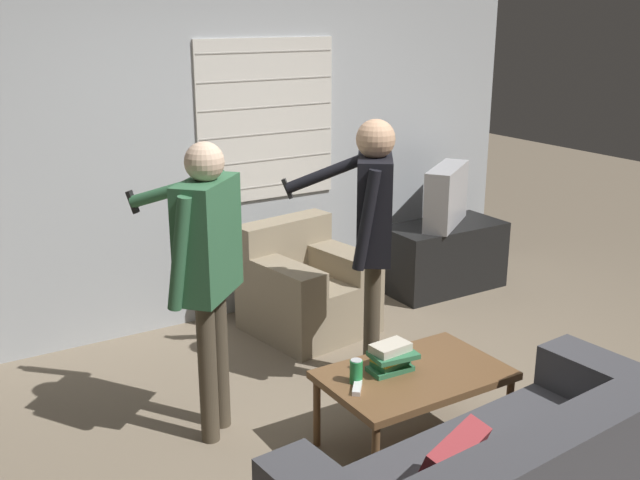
% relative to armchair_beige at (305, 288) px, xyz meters
% --- Properties ---
extents(ground_plane, '(16.00, 16.00, 0.00)m').
position_rel_armchair_beige_xyz_m(ground_plane, '(-0.33, -1.45, -0.32)').
color(ground_plane, '#7F705B').
extents(wall_back, '(5.20, 0.08, 2.55)m').
position_rel_armchair_beige_xyz_m(wall_back, '(-0.32, 0.58, 0.97)').
color(wall_back, '#ADB2B7').
rests_on(wall_back, ground_plane).
extents(armchair_beige, '(0.88, 0.89, 0.78)m').
position_rel_armchair_beige_xyz_m(armchair_beige, '(0.00, 0.00, 0.00)').
color(armchair_beige, gray).
rests_on(armchair_beige, ground_plane).
extents(coffee_table, '(0.95, 0.61, 0.43)m').
position_rel_armchair_beige_xyz_m(coffee_table, '(-0.30, -1.65, 0.08)').
color(coffee_table, brown).
rests_on(coffee_table, ground_plane).
extents(tv_stand, '(1.00, 0.50, 0.56)m').
position_rel_armchair_beige_xyz_m(tv_stand, '(1.41, 0.11, -0.04)').
color(tv_stand, black).
rests_on(tv_stand, ground_plane).
extents(tv, '(0.68, 0.56, 0.49)m').
position_rel_armchair_beige_xyz_m(tv, '(1.41, 0.11, 0.49)').
color(tv, '#B2B2B7').
rests_on(tv, tv_stand).
extents(person_left_standing, '(0.52, 0.83, 1.63)m').
position_rel_armchair_beige_xyz_m(person_left_standing, '(-1.15, -0.97, 0.72)').
color(person_left_standing, '#4C4233').
rests_on(person_left_standing, ground_plane).
extents(person_right_standing, '(0.55, 0.78, 1.65)m').
position_rel_armchair_beige_xyz_m(person_right_standing, '(-0.07, -0.92, 0.74)').
color(person_right_standing, '#4C4233').
rests_on(person_right_standing, ground_plane).
extents(book_stack, '(0.25, 0.19, 0.15)m').
position_rel_armchair_beige_xyz_m(book_stack, '(-0.40, -1.57, 0.20)').
color(book_stack, '#33754C').
rests_on(book_stack, coffee_table).
extents(soda_can, '(0.07, 0.07, 0.13)m').
position_rel_armchair_beige_xyz_m(soda_can, '(-0.63, -1.58, 0.18)').
color(soda_can, '#238E47').
rests_on(soda_can, coffee_table).
extents(spare_remote, '(0.11, 0.13, 0.02)m').
position_rel_armchair_beige_xyz_m(spare_remote, '(-0.67, -1.65, 0.13)').
color(spare_remote, white).
rests_on(spare_remote, coffee_table).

